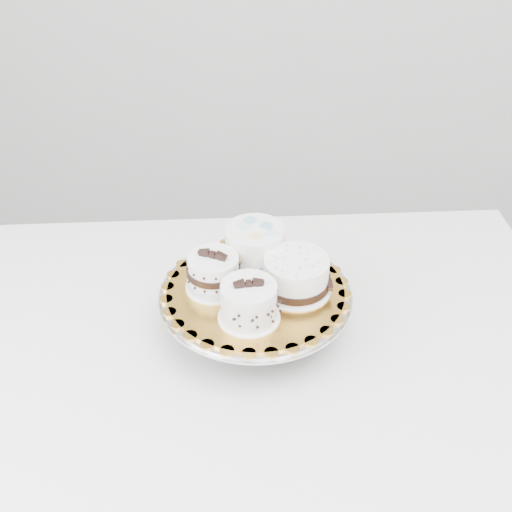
# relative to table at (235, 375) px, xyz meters

# --- Properties ---
(table) EXTENTS (1.37, 1.00, 0.75)m
(table) POSITION_rel_table_xyz_m (0.00, 0.00, 0.00)
(table) COLOR white
(table) RESTS_ON floor
(cake_stand) EXTENTS (0.34, 0.34, 0.09)m
(cake_stand) POSITION_rel_table_xyz_m (0.04, 0.05, 0.13)
(cake_stand) COLOR gray
(cake_stand) RESTS_ON table
(cake_board) EXTENTS (0.33, 0.33, 0.00)m
(cake_board) POSITION_rel_table_xyz_m (0.04, 0.05, 0.17)
(cake_board) COLOR #C7882A
(cake_board) RESTS_ON cake_stand
(cake_swirl) EXTENTS (0.11, 0.11, 0.08)m
(cake_swirl) POSITION_rel_table_xyz_m (0.03, -0.03, 0.20)
(cake_swirl) COLOR white
(cake_swirl) RESTS_ON cake_board
(cake_banded) EXTENTS (0.11, 0.11, 0.08)m
(cake_banded) POSITION_rel_table_xyz_m (-0.04, 0.05, 0.20)
(cake_banded) COLOR white
(cake_banded) RESTS_ON cake_board
(cake_dots) EXTENTS (0.13, 0.13, 0.08)m
(cake_dots) POSITION_rel_table_xyz_m (0.03, 0.12, 0.21)
(cake_dots) COLOR white
(cake_dots) RESTS_ON cake_board
(cake_ribbon) EXTENTS (0.13, 0.13, 0.07)m
(cake_ribbon) POSITION_rel_table_xyz_m (0.11, 0.05, 0.20)
(cake_ribbon) COLOR white
(cake_ribbon) RESTS_ON cake_board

